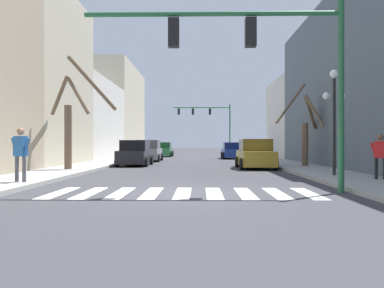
{
  "coord_description": "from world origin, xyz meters",
  "views": [
    {
      "loc": [
        0.48,
        -10.94,
        1.43
      ],
      "look_at": [
        -0.33,
        29.16,
        1.4
      ],
      "focal_mm": 35.0,
      "sensor_mm": 36.0,
      "label": 1
    }
  ],
  "objects_px": {
    "traffic_signal_far": "(209,117)",
    "car_parked_right_far": "(163,150)",
    "car_parked_right_near": "(149,151)",
    "pedestrian_near_right_corner": "(21,150)",
    "pedestrian_on_left_sidewalk": "(380,153)",
    "street_tree_right_near": "(307,128)",
    "street_lamp_right_corner": "(334,100)",
    "street_tree_left_mid": "(72,119)",
    "car_parked_left_far": "(135,154)",
    "car_parked_left_near": "(233,151)",
    "car_driving_toward_lane": "(255,155)",
    "traffic_signal_near": "(261,51)"
  },
  "relations": [
    {
      "from": "pedestrian_on_left_sidewalk",
      "to": "street_tree_left_mid",
      "type": "relative_size",
      "value": 0.28
    },
    {
      "from": "car_parked_left_far",
      "to": "street_tree_left_mid",
      "type": "bearing_deg",
      "value": 156.6
    },
    {
      "from": "car_parked_left_far",
      "to": "pedestrian_on_left_sidewalk",
      "type": "height_order",
      "value": "pedestrian_on_left_sidewalk"
    },
    {
      "from": "street_lamp_right_corner",
      "to": "pedestrian_near_right_corner",
      "type": "height_order",
      "value": "street_lamp_right_corner"
    },
    {
      "from": "pedestrian_on_left_sidewalk",
      "to": "pedestrian_near_right_corner",
      "type": "bearing_deg",
      "value": 43.33
    },
    {
      "from": "traffic_signal_near",
      "to": "car_parked_right_near",
      "type": "bearing_deg",
      "value": 106.99
    },
    {
      "from": "pedestrian_near_right_corner",
      "to": "street_tree_right_near",
      "type": "xyz_separation_m",
      "value": [
        12.27,
        9.63,
        1.11
      ]
    },
    {
      "from": "car_driving_toward_lane",
      "to": "car_parked_right_far",
      "type": "height_order",
      "value": "car_driving_toward_lane"
    },
    {
      "from": "car_parked_left_near",
      "to": "street_tree_left_mid",
      "type": "xyz_separation_m",
      "value": [
        -9.69,
        -16.91,
        1.97
      ]
    },
    {
      "from": "street_lamp_right_corner",
      "to": "car_parked_right_far",
      "type": "relative_size",
      "value": 0.94
    },
    {
      "from": "car_driving_toward_lane",
      "to": "car_parked_right_far",
      "type": "xyz_separation_m",
      "value": [
        -7.34,
        19.99,
        -0.04
      ]
    },
    {
      "from": "car_parked_right_far",
      "to": "car_parked_left_near",
      "type": "bearing_deg",
      "value": -128.23
    },
    {
      "from": "pedestrian_near_right_corner",
      "to": "street_tree_left_mid",
      "type": "height_order",
      "value": "street_tree_left_mid"
    },
    {
      "from": "car_driving_toward_lane",
      "to": "street_tree_right_near",
      "type": "xyz_separation_m",
      "value": [
        3.05,
        0.37,
        1.54
      ]
    },
    {
      "from": "street_lamp_right_corner",
      "to": "pedestrian_near_right_corner",
      "type": "xyz_separation_m",
      "value": [
        -11.5,
        -2.98,
        -1.98
      ]
    },
    {
      "from": "traffic_signal_far",
      "to": "car_parked_right_far",
      "type": "xyz_separation_m",
      "value": [
        -5.4,
        -9.22,
        -4.31
      ]
    },
    {
      "from": "car_driving_toward_lane",
      "to": "street_tree_right_near",
      "type": "distance_m",
      "value": 3.44
    },
    {
      "from": "pedestrian_near_right_corner",
      "to": "street_tree_right_near",
      "type": "relative_size",
      "value": 0.38
    },
    {
      "from": "car_parked_left_far",
      "to": "car_parked_right_near",
      "type": "xyz_separation_m",
      "value": [
        0.04,
        6.21,
        0.03
      ]
    },
    {
      "from": "car_driving_toward_lane",
      "to": "street_tree_left_mid",
      "type": "relative_size",
      "value": 0.71
    },
    {
      "from": "traffic_signal_far",
      "to": "street_lamp_right_corner",
      "type": "distance_m",
      "value": 35.78
    },
    {
      "from": "car_parked_right_far",
      "to": "street_lamp_right_corner",
      "type": "bearing_deg",
      "value": -159.9
    },
    {
      "from": "car_parked_right_far",
      "to": "street_tree_right_near",
      "type": "xyz_separation_m",
      "value": [
        10.39,
        -19.62,
        1.58
      ]
    },
    {
      "from": "car_parked_right_near",
      "to": "pedestrian_near_right_corner",
      "type": "xyz_separation_m",
      "value": [
        -1.83,
        -18.09,
        0.42
      ]
    },
    {
      "from": "street_lamp_right_corner",
      "to": "car_parked_right_near",
      "type": "xyz_separation_m",
      "value": [
        -9.67,
        15.12,
        -2.4
      ]
    },
    {
      "from": "car_parked_left_far",
      "to": "car_driving_toward_lane",
      "type": "distance_m",
      "value": 7.88
    },
    {
      "from": "car_parked_left_far",
      "to": "car_parked_right_far",
      "type": "xyz_separation_m",
      "value": [
        0.09,
        17.36,
        -0.03
      ]
    },
    {
      "from": "car_parked_right_near",
      "to": "pedestrian_on_left_sidewalk",
      "type": "height_order",
      "value": "pedestrian_on_left_sidewalk"
    },
    {
      "from": "car_parked_left_far",
      "to": "street_tree_left_mid",
      "type": "relative_size",
      "value": 0.72
    },
    {
      "from": "traffic_signal_near",
      "to": "street_tree_left_mid",
      "type": "distance_m",
      "value": 11.63
    },
    {
      "from": "street_lamp_right_corner",
      "to": "street_tree_left_mid",
      "type": "height_order",
      "value": "street_tree_left_mid"
    },
    {
      "from": "street_tree_right_near",
      "to": "car_parked_right_near",
      "type": "bearing_deg",
      "value": 140.96
    },
    {
      "from": "traffic_signal_far",
      "to": "pedestrian_near_right_corner",
      "type": "bearing_deg",
      "value": -100.72
    },
    {
      "from": "street_lamp_right_corner",
      "to": "car_parked_left_far",
      "type": "height_order",
      "value": "street_lamp_right_corner"
    },
    {
      "from": "car_parked_left_near",
      "to": "street_tree_right_near",
      "type": "distance_m",
      "value": 14.29
    },
    {
      "from": "pedestrian_on_left_sidewalk",
      "to": "street_tree_right_near",
      "type": "xyz_separation_m",
      "value": [
        -0.22,
        8.48,
        1.22
      ]
    },
    {
      "from": "car_parked_right_near",
      "to": "street_lamp_right_corner",
      "type": "bearing_deg",
      "value": -147.39
    },
    {
      "from": "car_parked_left_near",
      "to": "pedestrian_on_left_sidewalk",
      "type": "bearing_deg",
      "value": -171.59
    },
    {
      "from": "traffic_signal_far",
      "to": "car_parked_left_far",
      "type": "bearing_deg",
      "value": -101.68
    },
    {
      "from": "traffic_signal_far",
      "to": "street_tree_left_mid",
      "type": "height_order",
      "value": "traffic_signal_far"
    },
    {
      "from": "pedestrian_near_right_corner",
      "to": "car_parked_left_far",
      "type": "bearing_deg",
      "value": -80.16
    },
    {
      "from": "traffic_signal_near",
      "to": "car_driving_toward_lane",
      "type": "xyz_separation_m",
      "value": [
        1.43,
        10.7,
        -3.35
      ]
    },
    {
      "from": "traffic_signal_far",
      "to": "car_parked_left_far",
      "type": "relative_size",
      "value": 1.88
    },
    {
      "from": "car_parked_left_far",
      "to": "street_tree_left_mid",
      "type": "distance_m",
      "value": 6.09
    },
    {
      "from": "car_parked_left_near",
      "to": "car_parked_right_far",
      "type": "distance_m",
      "value": 9.3
    },
    {
      "from": "car_driving_toward_lane",
      "to": "car_parked_left_far",
      "type": "bearing_deg",
      "value": 70.53
    },
    {
      "from": "car_parked_right_far",
      "to": "pedestrian_near_right_corner",
      "type": "relative_size",
      "value": 2.54
    },
    {
      "from": "street_tree_left_mid",
      "to": "pedestrian_on_left_sidewalk",
      "type": "bearing_deg",
      "value": -22.74
    },
    {
      "from": "car_driving_toward_lane",
      "to": "car_parked_right_far",
      "type": "bearing_deg",
      "value": 20.16
    },
    {
      "from": "car_parked_left_near",
      "to": "pedestrian_near_right_corner",
      "type": "distance_m",
      "value": 25.23
    }
  ]
}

